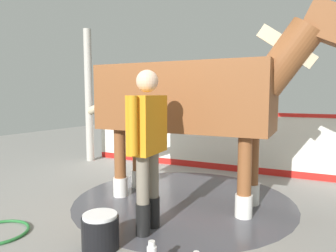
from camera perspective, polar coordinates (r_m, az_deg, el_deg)
ground_plane at (r=4.58m, az=-1.11°, el=-12.39°), size 16.00×16.00×0.02m
wet_patch at (r=4.31m, az=2.85°, el=-13.41°), size 2.93×2.93×0.00m
barrier_wall at (r=5.90m, az=9.94°, el=-3.12°), size 5.55×0.61×1.10m
roof_post_far at (r=6.77m, az=-14.39°, el=5.37°), size 0.16×0.16×2.77m
horse at (r=4.03m, az=4.49°, el=4.95°), size 3.59×1.06×2.43m
handler at (r=3.16m, az=-3.78°, el=-2.58°), size 0.28×0.67×1.67m
wash_bucket at (r=3.09m, az=-12.35°, el=-18.42°), size 0.35×0.35×0.33m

